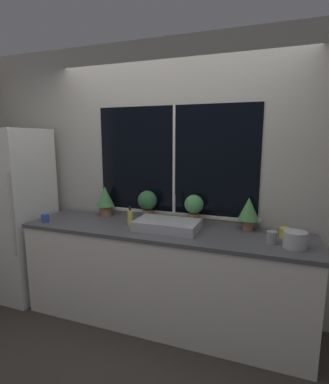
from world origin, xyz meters
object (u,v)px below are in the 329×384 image
at_px(refrigerator, 16,214).
at_px(potted_plant_far_right, 249,210).
at_px(potted_plant_center_right, 194,207).
at_px(mug_grey, 272,237).
at_px(sink, 167,225).
at_px(mug_blue, 45,218).
at_px(mug_yellow, 285,233).
at_px(potted_plant_center_left, 147,202).
at_px(soap_bottle, 130,217).
at_px(kettle, 295,239).
at_px(potted_plant_far_left, 105,199).

xyz_separation_m(refrigerator, potted_plant_far_right, (2.45, 0.28, 0.18)).
distance_m(potted_plant_center_right, mug_grey, 0.79).
bearing_deg(sink, mug_blue, -171.85).
bearing_deg(mug_blue, mug_yellow, 8.12).
relative_size(potted_plant_far_right, mug_grey, 3.10).
bearing_deg(mug_blue, sink, 8.15).
bearing_deg(sink, potted_plant_far_right, 19.59).
xyz_separation_m(refrigerator, potted_plant_center_left, (1.46, 0.28, 0.19)).
distance_m(potted_plant_center_right, soap_bottle, 0.62).
relative_size(refrigerator, mug_grey, 18.86).
distance_m(sink, mug_grey, 0.90).
bearing_deg(mug_grey, mug_blue, -176.41).
relative_size(potted_plant_far_right, mug_yellow, 3.42).
relative_size(soap_bottle, mug_grey, 1.88).
bearing_deg(potted_plant_center_left, mug_grey, -13.50).
height_order(sink, mug_blue, sink).
height_order(refrigerator, soap_bottle, refrigerator).
height_order(potted_plant_center_left, kettle, potted_plant_center_left).
bearing_deg(mug_yellow, potted_plant_center_right, 172.80).
bearing_deg(mug_grey, potted_plant_center_right, 158.06).
bearing_deg(potted_plant_far_right, kettle, -41.46).
distance_m(mug_blue, mug_grey, 2.14).
distance_m(potted_plant_far_right, mug_grey, 0.38).
distance_m(refrigerator, potted_plant_center_right, 1.97).
distance_m(potted_plant_far_left, potted_plant_center_right, 0.98).
xyz_separation_m(potted_plant_center_left, mug_yellow, (1.31, -0.10, -0.14)).
bearing_deg(mug_grey, sink, 177.29).
distance_m(mug_grey, mug_yellow, 0.21).
bearing_deg(mug_yellow, sink, -171.91).
bearing_deg(mug_yellow, potted_plant_far_right, 161.62).
height_order(potted_plant_center_left, mug_grey, potted_plant_center_left).
height_order(refrigerator, kettle, refrigerator).
xyz_separation_m(potted_plant_center_right, mug_yellow, (0.82, -0.10, -0.13)).
distance_m(potted_plant_center_left, kettle, 1.42).
height_order(potted_plant_far_left, mug_blue, potted_plant_far_left).
bearing_deg(refrigerator, potted_plant_center_right, 8.32).
xyz_separation_m(potted_plant_center_right, mug_blue, (-1.42, -0.42, -0.13)).
bearing_deg(potted_plant_center_left, kettle, -13.62).
xyz_separation_m(potted_plant_center_left, soap_bottle, (-0.08, -0.23, -0.11)).
bearing_deg(mug_blue, kettle, 2.25).
relative_size(potted_plant_center_left, potted_plant_far_right, 0.99).
bearing_deg(potted_plant_far_right, potted_plant_far_left, -180.00).
bearing_deg(sink, mug_grey, -2.71).
relative_size(potted_plant_center_right, mug_blue, 3.75).
bearing_deg(mug_yellow, kettle, -74.37).
distance_m(potted_plant_far_left, soap_bottle, 0.48).
bearing_deg(mug_grey, potted_plant_center_left, 166.50).
relative_size(refrigerator, mug_yellow, 20.82).
xyz_separation_m(potted_plant_center_left, mug_grey, (1.21, -0.29, -0.14)).
bearing_deg(potted_plant_center_left, potted_plant_far_left, -180.00).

